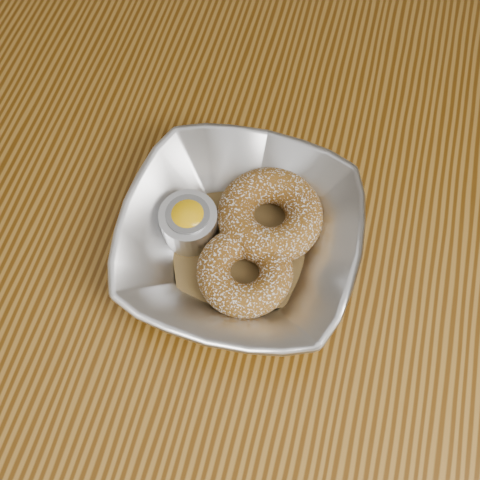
% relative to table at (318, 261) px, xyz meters
% --- Properties ---
extents(ground_plane, '(4.00, 4.00, 0.00)m').
position_rel_table_xyz_m(ground_plane, '(0.00, 0.00, -0.65)').
color(ground_plane, '#565659').
rests_on(ground_plane, ground).
extents(table, '(1.20, 0.80, 0.75)m').
position_rel_table_xyz_m(table, '(0.00, 0.00, 0.00)').
color(table, brown).
rests_on(table, ground_plane).
extents(serving_bowl, '(0.25, 0.25, 0.06)m').
position_rel_table_xyz_m(serving_bowl, '(-0.09, -0.06, 0.13)').
color(serving_bowl, silver).
rests_on(serving_bowl, table).
extents(parchment, '(0.19, 0.19, 0.00)m').
position_rel_table_xyz_m(parchment, '(-0.09, -0.06, 0.11)').
color(parchment, brown).
rests_on(parchment, table).
extents(donut_back, '(0.12, 0.12, 0.04)m').
position_rel_table_xyz_m(donut_back, '(-0.06, -0.02, 0.13)').
color(donut_back, brown).
rests_on(donut_back, parchment).
extents(donut_front, '(0.11, 0.11, 0.03)m').
position_rel_table_xyz_m(donut_front, '(-0.07, -0.09, 0.13)').
color(donut_front, brown).
rests_on(donut_front, parchment).
extents(ramekin, '(0.06, 0.06, 0.05)m').
position_rel_table_xyz_m(ramekin, '(-0.15, -0.05, 0.13)').
color(ramekin, silver).
rests_on(ramekin, table).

